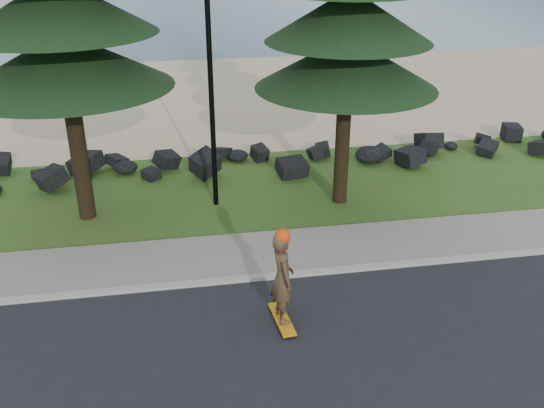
% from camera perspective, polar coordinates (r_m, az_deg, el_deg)
% --- Properties ---
extents(ground, '(160.00, 160.00, 0.00)m').
position_cam_1_polar(ground, '(14.42, -4.17, -5.42)').
color(ground, '#2B5A1C').
rests_on(ground, ground).
extents(road, '(160.00, 7.00, 0.02)m').
position_cam_1_polar(road, '(10.83, -1.56, -17.61)').
color(road, black).
rests_on(road, ground).
extents(kerb, '(160.00, 0.20, 0.10)m').
position_cam_1_polar(kerb, '(13.63, -3.78, -7.17)').
color(kerb, '#A9A798').
rests_on(kerb, ground).
extents(sidewalk, '(160.00, 2.00, 0.08)m').
position_cam_1_polar(sidewalk, '(14.57, -4.26, -4.88)').
color(sidewalk, gray).
rests_on(sidewalk, ground).
extents(beach_sand, '(160.00, 15.00, 0.01)m').
position_cam_1_polar(beach_sand, '(27.84, -7.34, 10.02)').
color(beach_sand, tan).
rests_on(beach_sand, ground).
extents(seawall_boulders, '(60.00, 2.40, 1.10)m').
position_cam_1_polar(seawall_boulders, '(19.42, -5.90, 3.05)').
color(seawall_boulders, black).
rests_on(seawall_boulders, ground).
extents(lamp_post, '(0.25, 0.14, 8.14)m').
position_cam_1_polar(lamp_post, '(15.89, -5.89, 13.58)').
color(lamp_post, black).
rests_on(lamp_post, ground).
extents(skateboarder, '(0.52, 1.16, 2.13)m').
position_cam_1_polar(skateboarder, '(11.79, 0.98, -7.01)').
color(skateboarder, orange).
rests_on(skateboarder, ground).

